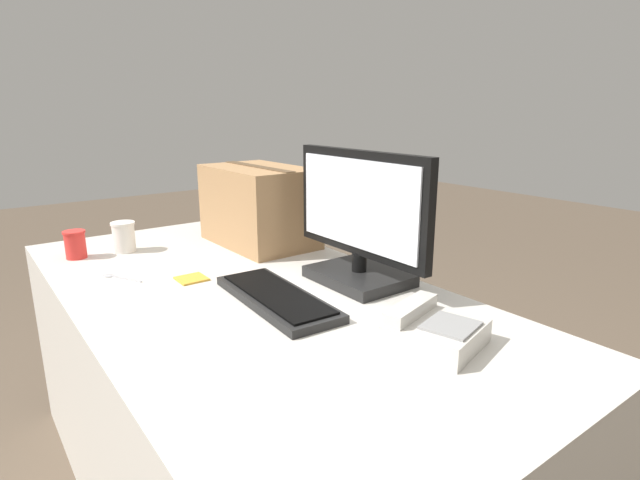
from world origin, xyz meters
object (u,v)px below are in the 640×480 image
(desk_phone, at_px, (433,331))
(paper_cup_left, at_px, (75,244))
(sticky_note_pad, at_px, (192,279))
(spoon, at_px, (116,277))
(cardboard_box, at_px, (259,206))
(keyboard, at_px, (276,297))
(monitor, at_px, (360,225))
(paper_cup_right, at_px, (124,237))

(desk_phone, relative_size, paper_cup_left, 2.34)
(sticky_note_pad, bearing_deg, spoon, -131.55)
(sticky_note_pad, bearing_deg, cardboard_box, 122.57)
(keyboard, relative_size, desk_phone, 1.99)
(desk_phone, xyz_separation_m, spoon, (-0.88, -0.44, -0.03))
(monitor, height_order, desk_phone, monitor)
(paper_cup_left, bearing_deg, paper_cup_right, 83.69)
(keyboard, xyz_separation_m, desk_phone, (0.41, 0.15, 0.02))
(desk_phone, bearing_deg, spoon, -168.82)
(desk_phone, height_order, cardboard_box, cardboard_box)
(desk_phone, bearing_deg, cardboard_box, 157.59)
(desk_phone, relative_size, sticky_note_pad, 2.68)
(monitor, xyz_separation_m, paper_cup_left, (-0.76, -0.62, -0.12))
(monitor, relative_size, sticky_note_pad, 6.34)
(paper_cup_left, distance_m, spoon, 0.30)
(keyboard, distance_m, desk_phone, 0.44)
(paper_cup_right, xyz_separation_m, spoon, (0.27, -0.11, -0.05))
(paper_cup_right, bearing_deg, desk_phone, 15.92)
(cardboard_box, height_order, sticky_note_pad, cardboard_box)
(keyboard, height_order, cardboard_box, cardboard_box)
(sticky_note_pad, bearing_deg, monitor, 51.40)
(monitor, bearing_deg, keyboard, -91.58)
(spoon, bearing_deg, paper_cup_left, -17.94)
(spoon, height_order, sticky_note_pad, sticky_note_pad)
(spoon, distance_m, sticky_note_pad, 0.24)
(paper_cup_right, relative_size, cardboard_box, 0.24)
(monitor, xyz_separation_m, paper_cup_right, (-0.75, -0.46, -0.12))
(paper_cup_left, bearing_deg, cardboard_box, 71.10)
(paper_cup_left, height_order, sticky_note_pad, paper_cup_left)
(keyboard, height_order, desk_phone, desk_phone)
(monitor, distance_m, sticky_note_pad, 0.53)
(paper_cup_left, relative_size, cardboard_box, 0.22)
(spoon, height_order, cardboard_box, cardboard_box)
(paper_cup_left, relative_size, paper_cup_right, 0.89)
(keyboard, relative_size, paper_cup_left, 4.64)
(paper_cup_right, distance_m, cardboard_box, 0.50)
(paper_cup_left, xyz_separation_m, sticky_note_pad, (0.45, 0.23, -0.05))
(paper_cup_right, bearing_deg, monitor, 31.89)
(paper_cup_left, xyz_separation_m, paper_cup_right, (0.02, 0.16, 0.01))
(monitor, distance_m, cardboard_box, 0.56)
(paper_cup_right, height_order, sticky_note_pad, paper_cup_right)
(keyboard, relative_size, paper_cup_right, 4.11)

